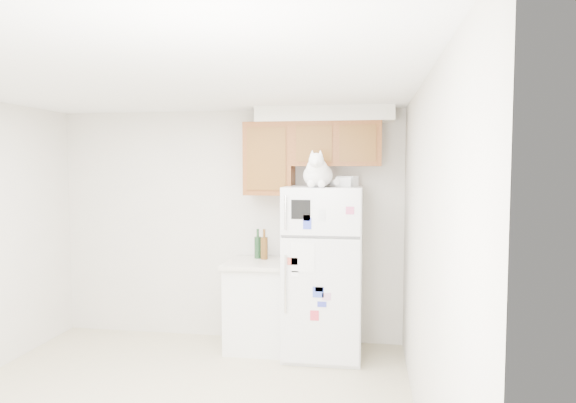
% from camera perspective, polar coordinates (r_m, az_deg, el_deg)
% --- Properties ---
extents(room_shell, '(3.84, 4.04, 2.52)m').
position_cam_1_polar(room_shell, '(3.96, -11.81, 0.57)').
color(room_shell, beige).
rests_on(room_shell, ground_plane).
extents(refrigerator, '(0.76, 0.78, 1.70)m').
position_cam_1_polar(refrigerator, '(5.19, 3.95, -7.73)').
color(refrigerator, silver).
rests_on(refrigerator, ground_plane).
extents(base_counter, '(0.64, 0.64, 0.92)m').
position_cam_1_polar(base_counter, '(5.45, -3.39, -11.35)').
color(base_counter, white).
rests_on(base_counter, ground_plane).
extents(cat, '(0.34, 0.50, 0.35)m').
position_cam_1_polar(cat, '(4.86, 3.34, 3.15)').
color(cat, white).
rests_on(cat, refrigerator).
extents(storage_box_back, '(0.22, 0.19, 0.10)m').
position_cam_1_polar(storage_box_back, '(5.18, 6.63, 2.27)').
color(storage_box_back, white).
rests_on(storage_box_back, refrigerator).
extents(storage_box_front, '(0.15, 0.12, 0.09)m').
position_cam_1_polar(storage_box_front, '(5.05, 6.14, 2.17)').
color(storage_box_front, white).
rests_on(storage_box_front, refrigerator).
extents(bottle_green, '(0.07, 0.07, 0.31)m').
position_cam_1_polar(bottle_green, '(5.48, -3.37, -4.69)').
color(bottle_green, '#19381E').
rests_on(bottle_green, base_counter).
extents(bottle_amber, '(0.07, 0.07, 0.32)m').
position_cam_1_polar(bottle_amber, '(5.41, -2.66, -4.76)').
color(bottle_amber, '#593814').
rests_on(bottle_amber, base_counter).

